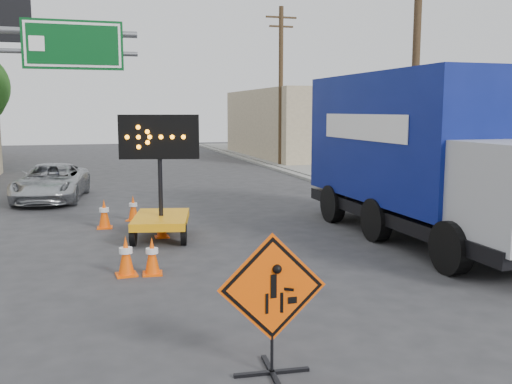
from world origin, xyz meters
name	(u,v)px	position (x,y,z in m)	size (l,w,h in m)	color
ground	(293,341)	(0.00, 0.00, 0.00)	(100.00, 100.00, 0.00)	#2D2D30
curb_right	(331,185)	(7.20, 15.00, 0.06)	(0.40, 60.00, 0.12)	gray
sidewalk_right	(379,183)	(9.50, 15.00, 0.07)	(4.00, 60.00, 0.15)	gray
building_right_far	(320,124)	(13.00, 30.00, 2.30)	(10.00, 14.00, 4.60)	tan
highway_gantry	(40,65)	(-4.43, 17.96, 5.07)	(6.18, 0.38, 6.90)	slate
utility_pole_near	(416,67)	(8.00, 10.00, 4.68)	(1.80, 0.26, 9.00)	#45301D
utility_pole_far	(281,85)	(8.00, 24.00, 4.68)	(1.80, 0.26, 9.00)	#45301D
construction_sign	(272,301)	(-0.61, -0.89, 0.94)	(1.35, 0.96, 1.79)	black
arrow_board	(161,212)	(-0.97, 7.09, 0.70)	(1.96, 2.43, 3.14)	orange
pickup_truck	(51,182)	(-4.01, 14.45, 0.66)	(2.19, 4.75, 1.32)	#AEB2B6
box_truck	(423,165)	(5.36, 5.25, 1.89)	(2.86, 8.79, 4.17)	black
cone_a	(152,256)	(-1.55, 3.91, 0.38)	(0.42, 0.42, 0.76)	#FF5205
cone_b	(126,256)	(-2.05, 3.98, 0.40)	(0.43, 0.43, 0.80)	#FF5205
cone_c	(162,224)	(-0.95, 7.21, 0.35)	(0.35, 0.35, 0.69)	#FF5205
cone_d	(104,214)	(-2.33, 8.83, 0.41)	(0.44, 0.44, 0.81)	#FF5205
cone_e	(133,208)	(-1.47, 9.74, 0.37)	(0.49, 0.49, 0.75)	#FF5205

